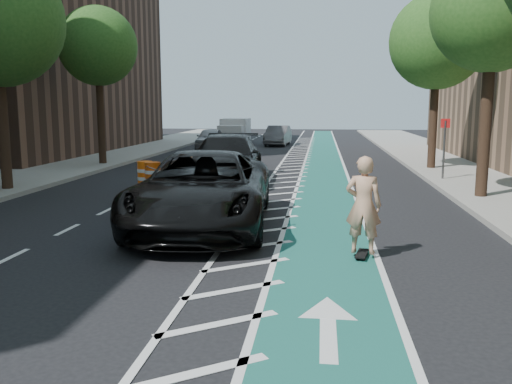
# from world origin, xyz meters

# --- Properties ---
(ground) EXTENTS (120.00, 120.00, 0.00)m
(ground) POSITION_xyz_m (0.00, 0.00, 0.00)
(ground) COLOR black
(ground) RESTS_ON ground
(bike_lane) EXTENTS (2.00, 90.00, 0.01)m
(bike_lane) POSITION_xyz_m (3.00, 10.00, 0.01)
(bike_lane) COLOR #18564F
(bike_lane) RESTS_ON ground
(buffer_strip) EXTENTS (1.40, 90.00, 0.01)m
(buffer_strip) POSITION_xyz_m (1.50, 10.00, 0.01)
(buffer_strip) COLOR silver
(buffer_strip) RESTS_ON ground
(sidewalk_right) EXTENTS (5.00, 90.00, 0.15)m
(sidewalk_right) POSITION_xyz_m (9.50, 10.00, 0.07)
(sidewalk_right) COLOR gray
(sidewalk_right) RESTS_ON ground
(sidewalk_left) EXTENTS (5.00, 90.00, 0.15)m
(sidewalk_left) POSITION_xyz_m (-9.50, 10.00, 0.07)
(sidewalk_left) COLOR gray
(sidewalk_left) RESTS_ON ground
(curb_right) EXTENTS (0.12, 90.00, 0.16)m
(curb_right) POSITION_xyz_m (7.05, 10.00, 0.08)
(curb_right) COLOR gray
(curb_right) RESTS_ON ground
(curb_left) EXTENTS (0.12, 90.00, 0.16)m
(curb_left) POSITION_xyz_m (-7.05, 10.00, 0.08)
(curb_left) COLOR gray
(curb_left) RESTS_ON ground
(building_left_far) EXTENTS (14.00, 22.00, 18.00)m
(building_left_far) POSITION_xyz_m (-17.50, 24.00, 9.00)
(building_left_far) COLOR brown
(building_left_far) RESTS_ON ground
(tree_r_c) EXTENTS (4.20, 4.20, 7.90)m
(tree_r_c) POSITION_xyz_m (7.90, 8.00, 5.77)
(tree_r_c) COLOR #382619
(tree_r_c) RESTS_ON ground
(tree_l_c) EXTENTS (4.20, 4.20, 7.90)m
(tree_l_c) POSITION_xyz_m (-7.90, 8.00, 5.77)
(tree_l_c) COLOR #382619
(tree_l_c) RESTS_ON ground
(tree_r_d) EXTENTS (4.20, 4.20, 7.90)m
(tree_r_d) POSITION_xyz_m (7.90, 16.00, 5.77)
(tree_r_d) COLOR #382619
(tree_r_d) RESTS_ON ground
(tree_l_d) EXTENTS (4.20, 4.20, 7.90)m
(tree_l_d) POSITION_xyz_m (-7.90, 16.00, 5.77)
(tree_l_d) COLOR #382619
(tree_l_d) RESTS_ON ground
(sign_post) EXTENTS (0.35, 0.08, 2.47)m
(sign_post) POSITION_xyz_m (7.60, 12.00, 1.35)
(sign_post) COLOR #4C4C4C
(sign_post) RESTS_ON ground
(skateboard) EXTENTS (0.33, 0.74, 0.10)m
(skateboard) POSITION_xyz_m (3.70, 0.82, 0.08)
(skateboard) COLOR black
(skateboard) RESTS_ON ground
(skateboarder) EXTENTS (0.78, 0.59, 1.92)m
(skateboarder) POSITION_xyz_m (3.70, 0.82, 1.06)
(skateboarder) COLOR tan
(skateboarder) RESTS_ON skateboard
(suv_near) EXTENTS (3.54, 6.89, 1.86)m
(suv_near) POSITION_xyz_m (0.00, 3.12, 0.93)
(suv_near) COLOR black
(suv_near) RESTS_ON ground
(suv_far) EXTENTS (3.01, 6.52, 1.85)m
(suv_far) POSITION_xyz_m (-0.79, 10.91, 0.92)
(suv_far) COLOR black
(suv_far) RESTS_ON ground
(car_silver) EXTENTS (1.90, 4.32, 1.45)m
(car_silver) POSITION_xyz_m (-4.81, 27.30, 0.72)
(car_silver) COLOR #A0A0A5
(car_silver) RESTS_ON ground
(car_grey) EXTENTS (1.86, 4.57, 1.48)m
(car_grey) POSITION_xyz_m (-0.42, 31.22, 0.74)
(car_grey) COLOR #59595E
(car_grey) RESTS_ON ground
(box_truck) EXTENTS (2.14, 4.63, 1.93)m
(box_truck) POSITION_xyz_m (-4.20, 34.07, 0.89)
(box_truck) COLOR silver
(box_truck) RESTS_ON ground
(barrel_a) EXTENTS (0.71, 0.71, 0.97)m
(barrel_a) POSITION_xyz_m (-3.14, 9.00, 0.46)
(barrel_a) COLOR #DF4F0B
(barrel_a) RESTS_ON ground
(barrel_b) EXTENTS (0.69, 0.69, 0.95)m
(barrel_b) POSITION_xyz_m (-3.60, 9.50, 0.45)
(barrel_b) COLOR #FF640D
(barrel_b) RESTS_ON ground
(barrel_c) EXTENTS (0.64, 0.64, 0.88)m
(barrel_c) POSITION_xyz_m (-3.27, 14.50, 0.41)
(barrel_c) COLOR #E35F0B
(barrel_c) RESTS_ON ground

